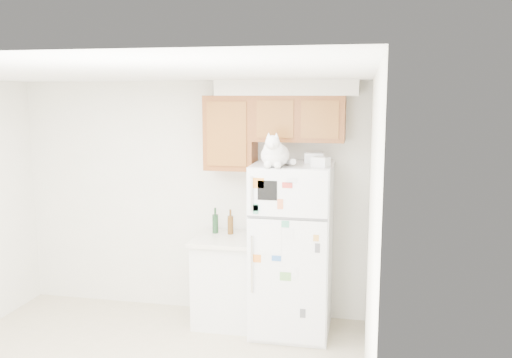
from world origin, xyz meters
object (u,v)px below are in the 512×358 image
(bottle_amber, at_px, (230,222))
(base_counter, at_px, (226,280))
(storage_box_front, at_px, (321,162))
(refrigerator, at_px, (292,249))
(bottle_green, at_px, (215,220))
(cat, at_px, (275,154))
(storage_box_back, at_px, (314,158))

(bottle_amber, bearing_deg, base_counter, -98.63)
(storage_box_front, relative_size, bottle_amber, 0.57)
(storage_box_front, height_order, bottle_amber, storage_box_front)
(refrigerator, height_order, bottle_green, refrigerator)
(cat, bearing_deg, storage_box_back, 48.26)
(storage_box_back, xyz_separation_m, bottle_amber, (-0.86, 0.09, -0.70))
(base_counter, height_order, cat, cat)
(refrigerator, height_order, bottle_amber, refrigerator)
(bottle_green, bearing_deg, storage_box_back, -5.36)
(base_counter, bearing_deg, storage_box_front, -13.16)
(storage_box_front, bearing_deg, refrigerator, 175.71)
(cat, distance_m, bottle_amber, 1.04)
(cat, height_order, storage_box_back, cat)
(base_counter, relative_size, storage_box_front, 6.13)
(base_counter, height_order, bottle_amber, bottle_amber)
(cat, relative_size, storage_box_front, 3.14)
(base_counter, bearing_deg, cat, -30.63)
(refrigerator, xyz_separation_m, bottle_amber, (-0.67, 0.19, 0.20))
(base_counter, relative_size, bottle_amber, 3.52)
(bottle_green, bearing_deg, base_counter, -40.66)
(base_counter, height_order, bottle_green, bottle_green)
(storage_box_front, height_order, bottle_green, storage_box_front)
(refrigerator, bearing_deg, bottle_amber, 164.01)
(storage_box_back, bearing_deg, cat, -138.94)
(refrigerator, xyz_separation_m, cat, (-0.13, -0.26, 0.97))
(storage_box_front, xyz_separation_m, bottle_green, (-1.12, 0.35, -0.69))
(refrigerator, bearing_deg, storage_box_front, -28.66)
(base_counter, xyz_separation_m, storage_box_back, (0.88, 0.03, 1.29))
(refrigerator, relative_size, bottle_amber, 6.51)
(storage_box_back, height_order, bottle_green, storage_box_back)
(base_counter, bearing_deg, bottle_green, 139.34)
(cat, relative_size, bottle_green, 1.75)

